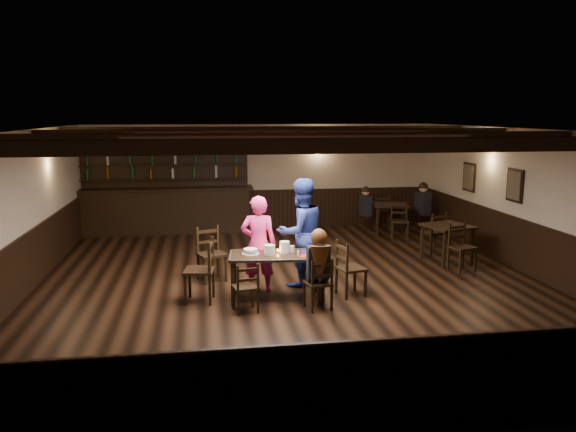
{
  "coord_description": "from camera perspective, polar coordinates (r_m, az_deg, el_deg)",
  "views": [
    {
      "loc": [
        -1.52,
        -9.51,
        2.98
      ],
      "look_at": [
        -0.03,
        0.2,
        1.17
      ],
      "focal_mm": 35.0,
      "sensor_mm": 36.0,
      "label": 1
    }
  ],
  "objects": [
    {
      "name": "ground",
      "position": [
        10.08,
        0.35,
        -6.78
      ],
      "size": [
        10.0,
        10.0,
        0.0
      ],
      "primitive_type": "plane",
      "color": "black",
      "rests_on": "ground"
    },
    {
      "name": "room_shell",
      "position": [
        9.75,
        0.38,
        3.13
      ],
      "size": [
        9.02,
        10.02,
        2.71
      ],
      "color": "beige",
      "rests_on": "ground"
    },
    {
      "name": "dining_table",
      "position": [
        9.04,
        -1.24,
        -4.43
      ],
      "size": [
        1.55,
        0.88,
        0.75
      ],
      "color": "black",
      "rests_on": "ground"
    },
    {
      "name": "chair_near_left",
      "position": [
        8.49,
        -4.23,
        -6.93
      ],
      "size": [
        0.42,
        0.41,
        0.78
      ],
      "color": "black",
      "rests_on": "ground"
    },
    {
      "name": "chair_near_right",
      "position": [
        8.6,
        3.27,
        -6.54
      ],
      "size": [
        0.45,
        0.43,
        0.81
      ],
      "color": "black",
      "rests_on": "ground"
    },
    {
      "name": "chair_end_left",
      "position": [
        9.05,
        -8.47,
        -4.97
      ],
      "size": [
        0.52,
        0.54,
        1.02
      ],
      "color": "black",
      "rests_on": "ground"
    },
    {
      "name": "chair_end_right",
      "position": [
        9.27,
        5.99,
        -4.9
      ],
      "size": [
        0.5,
        0.51,
        0.92
      ],
      "color": "black",
      "rests_on": "ground"
    },
    {
      "name": "chair_far_pushed",
      "position": [
        10.22,
        -7.94,
        -3.34
      ],
      "size": [
        0.57,
        0.56,
        0.97
      ],
      "color": "black",
      "rests_on": "ground"
    },
    {
      "name": "woman_pink",
      "position": [
        9.42,
        -3.02,
        -2.85
      ],
      "size": [
        0.66,
        0.49,
        1.64
      ],
      "primitive_type": "imported",
      "rotation": [
        0.0,
        0.0,
        2.97
      ],
      "color": "#FF317F",
      "rests_on": "ground"
    },
    {
      "name": "man_blue",
      "position": [
        9.73,
        1.31,
        -1.68
      ],
      "size": [
        1.12,
        1.01,
        1.89
      ],
      "primitive_type": "imported",
      "rotation": [
        0.0,
        0.0,
        3.54
      ],
      "color": "navy",
      "rests_on": "ground"
    },
    {
      "name": "seated_person",
      "position": [
        8.55,
        3.13,
        -4.14
      ],
      "size": [
        0.34,
        0.51,
        0.83
      ],
      "color": "black",
      "rests_on": "ground"
    },
    {
      "name": "cake",
      "position": [
        9.03,
        -3.83,
        -3.63
      ],
      "size": [
        0.28,
        0.28,
        0.09
      ],
      "color": "white",
      "rests_on": "dining_table"
    },
    {
      "name": "plate_stack_a",
      "position": [
        8.97,
        -1.9,
        -3.44
      ],
      "size": [
        0.17,
        0.17,
        0.16
      ],
      "primitive_type": "cylinder",
      "color": "white",
      "rests_on": "dining_table"
    },
    {
      "name": "plate_stack_b",
      "position": [
        9.09,
        -0.35,
        -3.16
      ],
      "size": [
        0.16,
        0.16,
        0.19
      ],
      "primitive_type": "cylinder",
      "color": "white",
      "rests_on": "dining_table"
    },
    {
      "name": "tea_light",
      "position": [
        9.11,
        -1.06,
        -3.6
      ],
      "size": [
        0.05,
        0.05,
        0.06
      ],
      "color": "#A5A8AD",
      "rests_on": "dining_table"
    },
    {
      "name": "salt_shaker",
      "position": [
        8.91,
        1.03,
        -3.8
      ],
      "size": [
        0.03,
        0.03,
        0.08
      ],
      "primitive_type": "cylinder",
      "color": "silver",
      "rests_on": "dining_table"
    },
    {
      "name": "pepper_shaker",
      "position": [
        8.92,
        1.26,
        -3.78
      ],
      "size": [
        0.03,
        0.03,
        0.09
      ],
      "primitive_type": "cylinder",
      "color": "#A5A8AD",
      "rests_on": "dining_table"
    },
    {
      "name": "drink_glass",
      "position": [
        9.12,
        0.43,
        -3.36
      ],
      "size": [
        0.07,
        0.07,
        0.11
      ],
      "primitive_type": "cylinder",
      "color": "silver",
      "rests_on": "dining_table"
    },
    {
      "name": "menu_red",
      "position": [
        8.93,
        1.95,
        -4.03
      ],
      "size": [
        0.3,
        0.23,
        0.0
      ],
      "primitive_type": "cube",
      "rotation": [
        0.0,
        0.0,
        0.15
      ],
      "color": "maroon",
      "rests_on": "dining_table"
    },
    {
      "name": "menu_blue",
      "position": [
        9.13,
        2.29,
        -3.7
      ],
      "size": [
        0.42,
        0.38,
        0.0
      ],
      "primitive_type": "cube",
      "rotation": [
        0.0,
        0.0,
        -0.53
      ],
      "color": "#111256",
      "rests_on": "dining_table"
    },
    {
      "name": "bar_counter",
      "position": [
        14.44,
        -12.46,
        1.18
      ],
      "size": [
        4.44,
        0.7,
        2.2
      ],
      "color": "black",
      "rests_on": "ground"
    },
    {
      "name": "back_table_a",
      "position": [
        11.81,
        15.9,
        -1.36
      ],
      "size": [
        1.04,
        1.04,
        0.75
      ],
      "color": "black",
      "rests_on": "ground"
    },
    {
      "name": "back_table_b",
      "position": [
        14.21,
        10.36,
        0.81
      ],
      "size": [
        1.0,
        1.0,
        0.75
      ],
      "color": "black",
      "rests_on": "ground"
    },
    {
      "name": "bg_patron_left",
      "position": [
        14.04,
        7.87,
        1.51
      ],
      "size": [
        0.23,
        0.36,
        0.73
      ],
      "color": "black",
      "rests_on": "ground"
    },
    {
      "name": "bg_patron_right",
      "position": [
        14.44,
        13.54,
        1.74
      ],
      "size": [
        0.32,
        0.44,
        0.81
      ],
      "color": "black",
      "rests_on": "ground"
    }
  ]
}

